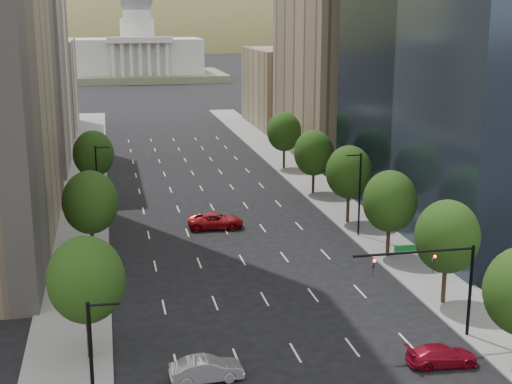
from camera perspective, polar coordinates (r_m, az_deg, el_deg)
sidewalk_left at (r=78.26m, az=-13.72°, el=-3.58°), size 6.00×200.00×0.15m
sidewalk_right at (r=82.93m, az=8.20°, el=-2.33°), size 6.00×200.00×0.15m
midrise_cream_left at (r=118.58m, az=-18.29°, el=10.53°), size 14.00×30.00×35.00m
filler_left at (r=151.95m, az=-16.72°, el=8.00°), size 14.00×26.00×18.00m
parking_tan_right at (r=120.87m, az=6.26°, el=9.99°), size 14.00×30.00×30.00m
filler_right at (r=153.08m, az=2.37°, el=8.23°), size 14.00×26.00×16.00m
tree_right_1 at (r=59.63m, az=14.83°, el=-3.43°), size 5.20×5.20×8.75m
tree_right_2 at (r=70.16m, az=10.51°, el=-0.73°), size 5.20×5.20×8.61m
tree_right_3 at (r=81.01m, az=7.34°, el=1.56°), size 5.20×5.20×8.89m
tree_right_4 at (r=94.17m, az=4.58°, el=3.09°), size 5.20×5.20×8.46m
tree_right_5 at (r=109.33m, az=2.23°, el=4.78°), size 5.20×5.20×8.75m
tree_left_0 at (r=49.87m, az=-13.26°, el=-6.76°), size 5.20×5.20×8.75m
tree_left_1 at (r=68.92m, az=-12.94°, el=-0.81°), size 5.20×5.20×8.97m
tree_left_2 at (r=94.38m, az=-12.70°, el=2.95°), size 5.20×5.20×8.68m
streetlight_rn at (r=76.47m, az=8.13°, el=-0.01°), size 1.70×0.20×9.00m
streetlight_ls at (r=39.23m, az=-12.70°, el=-14.07°), size 1.70×0.20×9.00m
streetlight_ln at (r=81.81m, az=-12.37°, el=0.72°), size 1.70×0.20×9.00m
traffic_signal at (r=53.23m, az=14.29°, el=-6.15°), size 9.12×0.40×7.38m
capitol at (r=265.13m, az=-9.27°, el=10.57°), size 60.00×40.00×35.20m
foothills at (r=618.92m, az=-7.43°, el=8.12°), size 720.00×413.00×263.00m
car_red_near at (r=51.31m, az=14.46°, el=-12.37°), size 4.93×2.27×1.40m
car_silver at (r=47.96m, az=-3.93°, el=-13.77°), size 4.80×1.86×1.56m
car_red_far at (r=79.75m, az=-3.22°, el=-2.28°), size 6.28×3.18×1.70m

